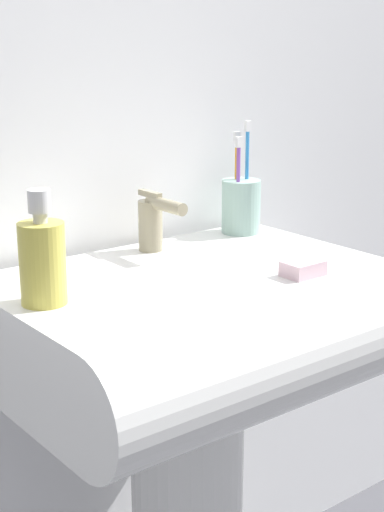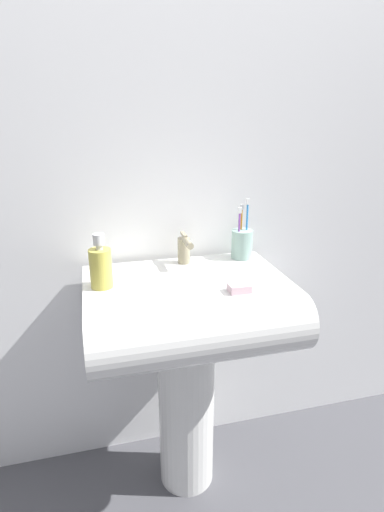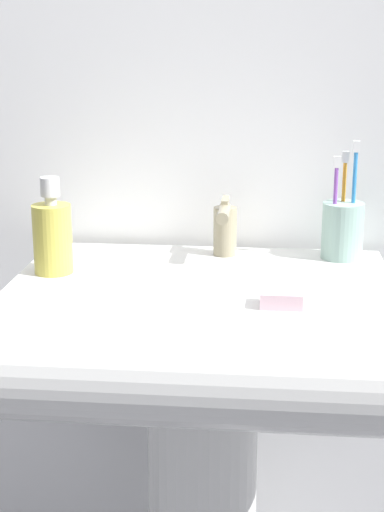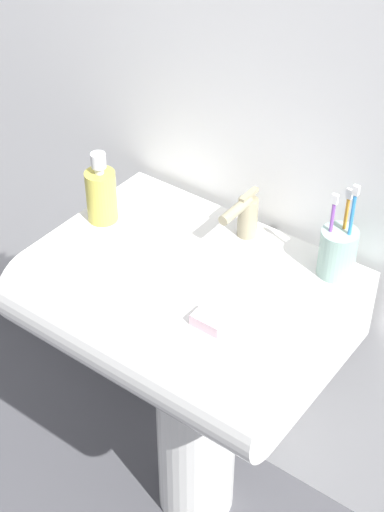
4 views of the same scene
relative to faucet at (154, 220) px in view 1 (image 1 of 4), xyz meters
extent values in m
cube|color=white|center=(-0.03, 0.11, 0.33)|extent=(5.00, 0.05, 2.40)
cube|color=white|center=(-0.03, -0.13, -0.14)|extent=(0.63, 0.39, 0.17)
cylinder|color=white|center=(-0.03, -0.32, -0.14)|extent=(0.63, 0.17, 0.17)
cylinder|color=tan|center=(0.00, 0.01, -0.01)|extent=(0.04, 0.04, 0.09)
cylinder|color=tan|center=(0.00, -0.04, 0.03)|extent=(0.02, 0.09, 0.02)
cube|color=tan|center=(0.00, 0.01, 0.05)|extent=(0.01, 0.06, 0.01)
cylinder|color=#99BFB2|center=(0.21, 0.01, 0.00)|extent=(0.07, 0.07, 0.10)
cylinder|color=purple|center=(0.19, 0.00, 0.04)|extent=(0.01, 0.01, 0.15)
cube|color=white|center=(0.19, 0.00, 0.12)|extent=(0.01, 0.01, 0.02)
cylinder|color=#338CD8|center=(0.23, 0.01, 0.05)|extent=(0.01, 0.01, 0.18)
cube|color=white|center=(0.23, 0.01, 0.15)|extent=(0.01, 0.01, 0.02)
cylinder|color=orange|center=(0.21, 0.02, 0.04)|extent=(0.01, 0.01, 0.16)
cube|color=white|center=(0.21, 0.02, 0.13)|extent=(0.01, 0.01, 0.02)
cylinder|color=gold|center=(-0.28, -0.13, 0.00)|extent=(0.07, 0.07, 0.12)
cylinder|color=silver|center=(-0.28, -0.13, 0.07)|extent=(0.02, 0.02, 0.01)
cylinder|color=silver|center=(-0.28, -0.13, 0.09)|extent=(0.03, 0.03, 0.03)
cube|color=silver|center=(0.10, -0.26, -0.04)|extent=(0.06, 0.05, 0.02)
camera|label=1|loc=(-0.77, -1.09, 0.31)|focal=55.00mm
camera|label=2|loc=(-0.29, -1.25, 0.43)|focal=28.00mm
camera|label=3|loc=(0.08, -1.38, 0.34)|focal=55.00mm
camera|label=4|loc=(0.70, -1.13, 0.95)|focal=55.00mm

